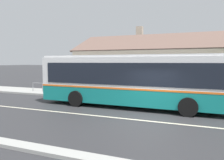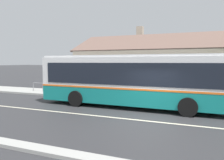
% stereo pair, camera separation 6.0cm
% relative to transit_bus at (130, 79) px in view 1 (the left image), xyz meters
% --- Properties ---
extents(ground_plane, '(300.00, 300.00, 0.00)m').
position_rel_transit_bus_xyz_m(ground_plane, '(1.70, -2.90, -1.73)').
color(ground_plane, '#2D2D30').
extents(sidewalk_far, '(60.00, 3.00, 0.15)m').
position_rel_transit_bus_xyz_m(sidewalk_far, '(1.70, 3.10, -1.66)').
color(sidewalk_far, '#9E9E99').
rests_on(sidewalk_far, ground).
extents(lane_divider_stripe, '(60.00, 0.16, 0.01)m').
position_rel_transit_bus_xyz_m(lane_divider_stripe, '(1.70, -2.90, -1.73)').
color(lane_divider_stripe, beige).
rests_on(lane_divider_stripe, ground).
extents(community_building, '(24.77, 9.39, 6.81)m').
position_rel_transit_bus_xyz_m(community_building, '(4.20, 10.61, 0.33)').
color(community_building, tan).
rests_on(community_building, ground).
extents(transit_bus, '(11.61, 2.91, 3.23)m').
position_rel_transit_bus_xyz_m(transit_bus, '(0.00, 0.00, 0.00)').
color(transit_bus, '#147F7A').
rests_on(transit_bus, ground).
extents(bench_by_building, '(1.59, 0.51, 0.94)m').
position_rel_transit_bus_xyz_m(bench_by_building, '(-7.02, 2.44, -1.17)').
color(bench_by_building, brown).
rests_on(bench_by_building, sidewalk_far).
extents(bench_down_street, '(1.53, 0.51, 0.94)m').
position_rel_transit_bus_xyz_m(bench_down_street, '(-2.73, 2.42, -1.17)').
color(bench_down_street, brown).
rests_on(bench_down_street, sidewalk_far).
extents(bike_rack, '(1.16, 0.06, 0.78)m').
position_rel_transit_bus_xyz_m(bike_rack, '(-9.65, 2.83, -1.05)').
color(bike_rack, slate).
rests_on(bike_rack, sidewalk_far).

